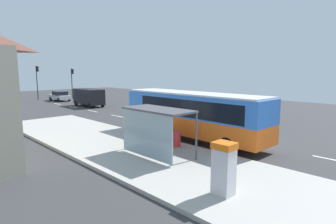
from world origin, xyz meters
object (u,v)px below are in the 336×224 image
at_px(recycling_bin_red, 176,139).
at_px(recycling_bin_orange, 168,137).
at_px(bus, 191,113).
at_px(traffic_light_near_side, 72,79).
at_px(white_van, 89,96).
at_px(traffic_light_far_side, 15,81).
at_px(traffic_light_median, 37,78).
at_px(bus_shelter, 154,120).
at_px(recycling_bin_yellow, 153,133).
at_px(ticket_machine, 224,168).
at_px(sedan_near, 60,96).
at_px(recycling_bin_blue, 160,135).

relative_size(recycling_bin_red, recycling_bin_orange, 1.00).
height_order(bus, traffic_light_near_side, traffic_light_near_side).
xyz_separation_m(white_van, recycling_bin_red, (-6.40, -22.21, -0.69)).
bearing_deg(bus, white_van, 79.56).
distance_m(white_van, traffic_light_far_side, 13.54).
bearing_deg(traffic_light_median, bus_shelter, -100.76).
distance_m(white_van, recycling_bin_red, 23.12).
xyz_separation_m(white_van, recycling_bin_yellow, (-6.40, -20.11, -0.69)).
relative_size(ticket_machine, recycling_bin_red, 2.04).
height_order(ticket_machine, recycling_bin_red, ticket_machine).
relative_size(traffic_light_far_side, bus_shelter, 1.18).
height_order(traffic_light_near_side, traffic_light_far_side, traffic_light_near_side).
relative_size(sedan_near, recycling_bin_blue, 4.65).
height_order(white_van, recycling_bin_yellow, white_van).
height_order(white_van, bus_shelter, bus_shelter).
relative_size(ticket_machine, recycling_bin_yellow, 2.04).
relative_size(sedan_near, bus_shelter, 1.10).
relative_size(recycling_bin_red, bus_shelter, 0.24).
height_order(recycling_bin_orange, recycling_bin_yellow, same).
relative_size(white_van, traffic_light_far_side, 1.12).
bearing_deg(white_van, bus_shelter, -110.78).
height_order(sedan_near, recycling_bin_yellow, sedan_near).
relative_size(bus, recycling_bin_yellow, 11.65).
relative_size(ticket_machine, traffic_light_median, 0.35).
distance_m(recycling_bin_red, recycling_bin_blue, 1.40).
xyz_separation_m(recycling_bin_red, traffic_light_far_side, (1.10, 34.53, 2.49)).
xyz_separation_m(ticket_machine, traffic_light_median, (8.01, 40.96, 2.45)).
height_order(bus, recycling_bin_orange, bus).
bearing_deg(recycling_bin_red, traffic_light_median, 82.59).
height_order(bus, white_van, bus).
bearing_deg(bus_shelter, recycling_bin_red, 12.58).
distance_m(ticket_machine, traffic_light_far_side, 40.46).
bearing_deg(traffic_light_near_side, recycling_bin_red, -106.04).
bearing_deg(recycling_bin_yellow, white_van, 72.34).
distance_m(traffic_light_far_side, traffic_light_median, 3.61).
relative_size(bus, bus_shelter, 2.77).
xyz_separation_m(recycling_bin_yellow, traffic_light_far_side, (1.10, 32.43, 2.49)).
xyz_separation_m(ticket_machine, traffic_light_near_side, (13.12, 39.36, 2.21)).
distance_m(bus, traffic_light_near_side, 33.58).
height_order(white_van, recycling_bin_blue, white_van).
relative_size(recycling_bin_red, traffic_light_far_side, 0.20).
relative_size(ticket_machine, traffic_light_near_side, 0.38).
height_order(ticket_machine, traffic_light_far_side, traffic_light_far_side).
xyz_separation_m(recycling_bin_red, traffic_light_median, (4.59, 35.33, 2.97)).
height_order(bus, recycling_bin_red, bus).
bearing_deg(recycling_bin_orange, sedan_near, 78.13).
bearing_deg(white_van, bus, -100.44).
relative_size(bus, traffic_light_near_side, 2.17).
height_order(recycling_bin_blue, bus_shelter, bus_shelter).
bearing_deg(bus, traffic_light_far_side, 92.36).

